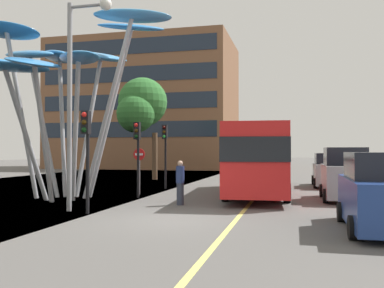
% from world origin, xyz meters
% --- Properties ---
extents(ground, '(120.00, 240.00, 0.10)m').
position_xyz_m(ground, '(-0.69, 0.00, -0.05)').
color(ground, '#54514F').
extents(red_bus, '(3.41, 10.79, 3.54)m').
position_xyz_m(red_bus, '(2.00, 8.09, 1.94)').
color(red_bus, red).
rests_on(red_bus, ground).
extents(leaf_sculpture, '(9.23, 9.13, 8.69)m').
position_xyz_m(leaf_sculpture, '(-6.38, 4.50, 6.35)').
color(leaf_sculpture, '#9EA0A5').
rests_on(leaf_sculpture, ground).
extents(traffic_light_kerb_near, '(0.28, 0.42, 3.55)m').
position_xyz_m(traffic_light_kerb_near, '(-3.14, 0.37, 2.58)').
color(traffic_light_kerb_near, black).
rests_on(traffic_light_kerb_near, ground).
extents(traffic_light_kerb_far, '(0.28, 0.42, 3.50)m').
position_xyz_m(traffic_light_kerb_far, '(-3.27, 5.54, 2.54)').
color(traffic_light_kerb_far, black).
rests_on(traffic_light_kerb_far, ground).
extents(traffic_light_island_mid, '(0.28, 0.42, 3.64)m').
position_xyz_m(traffic_light_island_mid, '(-3.35, 10.09, 2.64)').
color(traffic_light_island_mid, black).
rests_on(traffic_light_island_mid, ground).
extents(car_parked_near, '(1.98, 4.40, 2.14)m').
position_xyz_m(car_parked_near, '(6.09, -0.50, 1.01)').
color(car_parked_near, navy).
rests_on(car_parked_near, ground).
extents(car_parked_mid, '(2.00, 3.90, 2.32)m').
position_xyz_m(car_parked_mid, '(5.96, 6.68, 1.08)').
color(car_parked_mid, gray).
rests_on(car_parked_mid, ground).
extents(car_parked_far, '(2.04, 4.47, 2.03)m').
position_xyz_m(car_parked_far, '(5.90, 13.84, 0.96)').
color(car_parked_far, gray).
rests_on(car_parked_far, ground).
extents(street_lamp, '(1.72, 0.44, 7.62)m').
position_xyz_m(street_lamp, '(-3.73, 0.93, 4.87)').
color(street_lamp, gray).
rests_on(street_lamp, ground).
extents(tree_pavement_near, '(3.76, 4.44, 7.76)m').
position_xyz_m(tree_pavement_near, '(-7.40, 17.30, 5.65)').
color(tree_pavement_near, brown).
rests_on(tree_pavement_near, ground).
extents(pedestrian, '(0.34, 0.34, 1.78)m').
position_xyz_m(pedestrian, '(-0.65, 3.51, 0.90)').
color(pedestrian, '#2D3342').
rests_on(pedestrian, ground).
extents(no_entry_sign, '(0.60, 0.12, 2.30)m').
position_xyz_m(no_entry_sign, '(-3.70, 6.93, 1.54)').
color(no_entry_sign, gray).
rests_on(no_entry_sign, ground).
extents(backdrop_building, '(22.15, 13.01, 15.75)m').
position_xyz_m(backdrop_building, '(-14.69, 38.23, 7.88)').
color(backdrop_building, brown).
rests_on(backdrop_building, ground).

